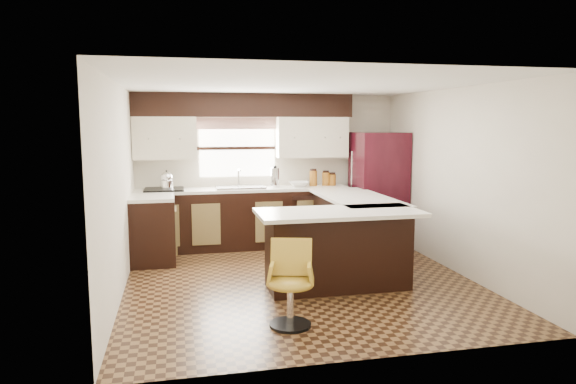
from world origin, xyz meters
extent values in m
plane|color=#49301A|center=(0.00, 0.00, 0.00)|extent=(4.40, 4.40, 0.00)
plane|color=silver|center=(0.00, 0.00, 2.40)|extent=(4.40, 4.40, 0.00)
plane|color=beige|center=(0.00, 2.20, 1.20)|extent=(4.40, 0.00, 4.40)
plane|color=beige|center=(0.00, -2.20, 1.20)|extent=(4.40, 0.00, 4.40)
plane|color=beige|center=(-2.10, 0.00, 1.20)|extent=(0.00, 4.40, 4.40)
plane|color=beige|center=(2.10, 0.00, 1.20)|extent=(0.00, 4.40, 4.40)
cube|color=black|center=(-0.45, 1.90, 0.45)|extent=(3.30, 0.60, 0.90)
cube|color=black|center=(-1.80, 1.25, 0.45)|extent=(0.60, 0.70, 0.90)
cube|color=silver|center=(-0.45, 1.90, 0.92)|extent=(3.30, 0.60, 0.04)
cube|color=silver|center=(-1.80, 1.25, 0.92)|extent=(0.60, 0.70, 0.04)
cube|color=black|center=(-0.40, 2.03, 2.22)|extent=(3.40, 0.35, 0.36)
cube|color=beige|center=(-1.62, 2.03, 1.72)|extent=(0.94, 0.35, 0.64)
cube|color=beige|center=(0.68, 2.03, 1.72)|extent=(1.14, 0.35, 0.64)
cube|color=white|center=(-0.50, 2.18, 1.55)|extent=(1.20, 0.02, 0.90)
cube|color=#D19B93|center=(-0.50, 2.14, 1.94)|extent=(1.30, 0.06, 0.18)
cube|color=#B2B2B7|center=(-0.50, 1.88, 0.96)|extent=(0.75, 0.45, 0.03)
cube|color=black|center=(0.55, 1.61, 0.43)|extent=(0.58, 0.03, 0.78)
cube|color=black|center=(-1.65, 1.88, 0.96)|extent=(0.58, 0.50, 0.02)
cube|color=black|center=(0.90, 0.62, 0.45)|extent=(0.60, 1.95, 0.90)
cube|color=black|center=(0.38, -0.35, 0.45)|extent=(1.65, 0.60, 0.90)
cube|color=silver|center=(0.95, 0.62, 0.92)|extent=(0.84, 1.95, 0.04)
cube|color=silver|center=(0.35, -0.44, 0.92)|extent=(1.89, 0.84, 0.04)
cube|color=black|center=(1.69, 1.66, 0.90)|extent=(0.77, 0.74, 1.80)
cylinder|color=silver|center=(0.05, 1.90, 1.10)|extent=(0.14, 0.14, 0.30)
imported|color=white|center=(0.44, 1.90, 0.98)|extent=(0.32, 0.32, 0.08)
cylinder|color=brown|center=(0.68, 1.92, 1.07)|extent=(0.12, 0.12, 0.24)
cylinder|color=brown|center=(0.89, 1.92, 1.05)|extent=(0.12, 0.12, 0.21)
cylinder|color=brown|center=(1.00, 1.92, 1.03)|extent=(0.13, 0.13, 0.18)
camera|label=1|loc=(-1.46, -5.99, 1.94)|focal=32.00mm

